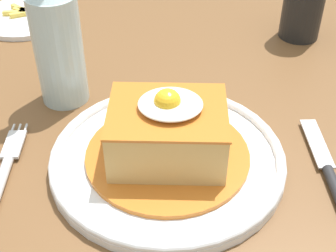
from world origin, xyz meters
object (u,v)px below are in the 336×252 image
beer_bottle_clear (56,33)px  main_plate (168,157)px  fork (5,169)px  knife (331,177)px  soda_can (304,2)px  side_plate_fries (26,16)px

beer_bottle_clear → main_plate: bearing=-41.8°
main_plate → fork: size_ratio=1.94×
knife → soda_can: size_ratio=1.34×
main_plate → fork: bearing=-173.2°
main_plate → fork: 0.19m
fork → side_plate_fries: size_ratio=0.83×
main_plate → beer_bottle_clear: 0.22m
main_plate → knife: (0.18, -0.02, -0.00)m
fork → beer_bottle_clear: bearing=75.2°
knife → fork: bearing=179.7°
fork → soda_can: bearing=40.9°
knife → side_plate_fries: bearing=138.6°
main_plate → side_plate_fries: (-0.27, 0.37, -0.00)m
beer_bottle_clear → soda_can: bearing=28.2°
knife → soda_can: (0.03, 0.35, 0.06)m
main_plate → beer_bottle_clear: bearing=138.2°
fork → soda_can: soda_can is taller
fork → beer_bottle_clear: size_ratio=0.53×
main_plate → side_plate_fries: size_ratio=1.61×
soda_can → beer_bottle_clear: 0.41m
soda_can → side_plate_fries: bearing=173.9°
beer_bottle_clear → fork: bearing=-104.8°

